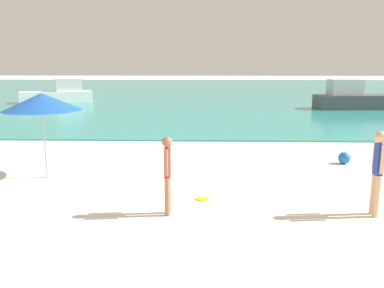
% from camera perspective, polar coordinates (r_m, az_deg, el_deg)
% --- Properties ---
extents(water, '(160.00, 60.00, 0.06)m').
position_cam_1_polar(water, '(44.65, 1.65, 7.88)').
color(water, teal).
rests_on(water, ground).
extents(person_standing, '(0.21, 0.36, 1.55)m').
position_cam_1_polar(person_standing, '(7.50, -3.60, -3.94)').
color(person_standing, '#936B4C').
rests_on(person_standing, ground).
extents(frisbee, '(0.27, 0.27, 0.03)m').
position_cam_1_polar(frisbee, '(8.57, 1.53, -8.01)').
color(frisbee, yellow).
rests_on(frisbee, ground).
extents(person_distant, '(0.22, 0.38, 1.66)m').
position_cam_1_polar(person_distant, '(8.21, 25.50, -3.23)').
color(person_distant, '#DDAD84').
rests_on(person_distant, ground).
extents(boat_near, '(5.67, 2.20, 1.89)m').
position_cam_1_polar(boat_near, '(27.54, 22.82, 6.13)').
color(boat_near, '#4C4C51').
rests_on(boat_near, water).
extents(boat_far, '(5.40, 3.55, 1.76)m').
position_cam_1_polar(boat_far, '(31.42, -18.83, 6.89)').
color(boat_far, white).
rests_on(boat_far, water).
extents(beach_ball, '(0.35, 0.35, 0.35)m').
position_cam_1_polar(beach_ball, '(12.35, 21.35, -1.92)').
color(beach_ball, blue).
rests_on(beach_ball, ground).
extents(beach_umbrella, '(1.93, 1.93, 2.18)m').
position_cam_1_polar(beach_umbrella, '(10.48, -21.07, 5.76)').
color(beach_umbrella, '#B7B7BC').
rests_on(beach_umbrella, ground).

